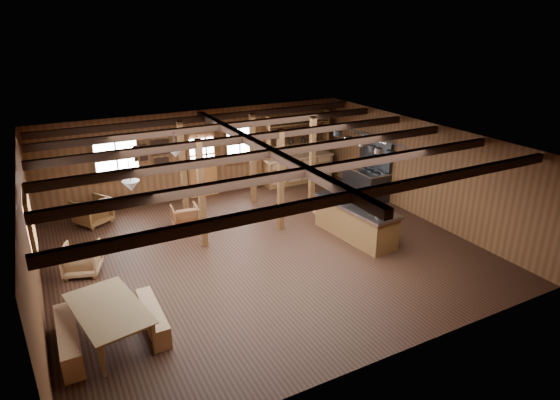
# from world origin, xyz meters

# --- Properties ---
(room) EXTENTS (10.04, 9.04, 2.84)m
(room) POSITION_xyz_m (0.00, 0.00, 1.40)
(room) COLOR black
(room) RESTS_ON ground
(ceiling_joists) EXTENTS (9.80, 8.82, 0.18)m
(ceiling_joists) POSITION_xyz_m (0.00, 0.18, 2.68)
(ceiling_joists) COLOR black
(ceiling_joists) RESTS_ON ceiling
(timber_posts) EXTENTS (3.95, 2.35, 2.80)m
(timber_posts) POSITION_xyz_m (0.52, 2.08, 1.40)
(timber_posts) COLOR #3F2612
(timber_posts) RESTS_ON floor
(back_door) EXTENTS (1.02, 0.08, 2.15)m
(back_door) POSITION_xyz_m (0.00, 4.45, 0.88)
(back_door) COLOR brown
(back_door) RESTS_ON floor
(window_back_left) EXTENTS (1.32, 0.06, 1.32)m
(window_back_left) POSITION_xyz_m (-2.60, 4.46, 1.60)
(window_back_left) COLOR white
(window_back_left) RESTS_ON wall_back
(window_back_right) EXTENTS (1.02, 0.06, 1.32)m
(window_back_right) POSITION_xyz_m (1.30, 4.46, 1.60)
(window_back_right) COLOR white
(window_back_right) RESTS_ON wall_back
(window_left) EXTENTS (0.14, 1.24, 1.32)m
(window_left) POSITION_xyz_m (-4.96, 0.50, 1.60)
(window_left) COLOR white
(window_left) RESTS_ON wall_back
(notice_boards) EXTENTS (1.08, 0.03, 0.90)m
(notice_boards) POSITION_xyz_m (-1.50, 4.46, 1.64)
(notice_boards) COLOR beige
(notice_boards) RESTS_ON wall_back
(back_counter) EXTENTS (2.55, 0.60, 2.45)m
(back_counter) POSITION_xyz_m (3.40, 4.20, 0.60)
(back_counter) COLOR brown
(back_counter) RESTS_ON floor
(pendant_lamps) EXTENTS (1.86, 2.36, 0.66)m
(pendant_lamps) POSITION_xyz_m (-2.25, 1.00, 2.25)
(pendant_lamps) COLOR #2A2B2D
(pendant_lamps) RESTS_ON ceiling
(pot_rack) EXTENTS (0.37, 3.00, 0.43)m
(pot_rack) POSITION_xyz_m (3.26, 0.28, 2.29)
(pot_rack) COLOR #2A2B2D
(pot_rack) RESTS_ON ceiling
(kitchen_island) EXTENTS (1.12, 2.57, 1.20)m
(kitchen_island) POSITION_xyz_m (2.52, -0.35, 0.48)
(kitchen_island) COLOR brown
(kitchen_island) RESTS_ON floor
(step_stool) EXTENTS (0.44, 0.34, 0.36)m
(step_stool) POSITION_xyz_m (2.61, 1.27, 0.18)
(step_stool) COLOR #966C44
(step_stool) RESTS_ON floor
(commercial_range) EXTENTS (0.82, 1.61, 1.98)m
(commercial_range) POSITION_xyz_m (4.65, 1.91, 0.64)
(commercial_range) COLOR #2A2B2D
(commercial_range) RESTS_ON floor
(dining_table) EXTENTS (1.40, 2.09, 0.68)m
(dining_table) POSITION_xyz_m (-3.90, -1.77, 0.34)
(dining_table) COLOR brown
(dining_table) RESTS_ON floor
(bench_wall) EXTENTS (0.33, 1.73, 0.48)m
(bench_wall) POSITION_xyz_m (-4.65, -1.77, 0.24)
(bench_wall) COLOR #966C44
(bench_wall) RESTS_ON floor
(bench_aisle) EXTENTS (0.29, 1.57, 0.43)m
(bench_aisle) POSITION_xyz_m (-3.18, -1.77, 0.22)
(bench_aisle) COLOR #966C44
(bench_aisle) RESTS_ON floor
(armchair_a) EXTENTS (1.15, 1.16, 0.77)m
(armchair_a) POSITION_xyz_m (-3.53, 3.79, 0.39)
(armchair_a) COLOR brown
(armchair_a) RESTS_ON floor
(armchair_b) EXTENTS (0.77, 0.79, 0.65)m
(armchair_b) POSITION_xyz_m (-1.29, 2.33, 0.32)
(armchair_b) COLOR brown
(armchair_b) RESTS_ON floor
(armchair_c) EXTENTS (0.97, 0.98, 0.71)m
(armchair_c) POSITION_xyz_m (-4.11, 1.00, 0.36)
(armchair_c) COLOR olive
(armchair_c) RESTS_ON floor
(counter_pot) EXTENTS (0.29, 0.29, 0.18)m
(counter_pot) POSITION_xyz_m (2.66, 0.65, 1.03)
(counter_pot) COLOR #B2B5B9
(counter_pot) RESTS_ON kitchen_island
(bowl) EXTENTS (0.25, 0.25, 0.06)m
(bowl) POSITION_xyz_m (2.21, 0.00, 0.97)
(bowl) COLOR silver
(bowl) RESTS_ON kitchen_island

